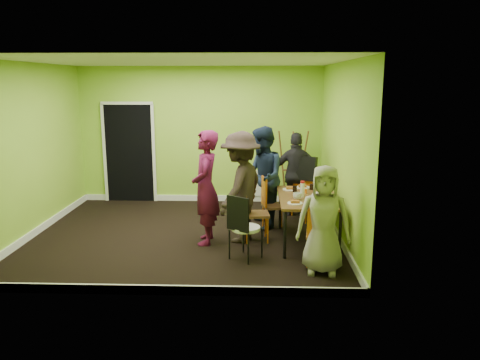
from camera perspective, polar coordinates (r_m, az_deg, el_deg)
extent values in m
plane|color=black|center=(7.88, -6.56, -6.61)|extent=(5.00, 5.00, 0.00)
cube|color=#8EC232|center=(9.77, -4.83, 5.46)|extent=(5.00, 0.04, 2.80)
cube|color=#8EC232|center=(5.38, -10.41, -0.06)|extent=(5.00, 0.04, 2.80)
cube|color=#8EC232|center=(8.31, -24.14, 3.31)|extent=(0.04, 4.50, 2.80)
cube|color=#8EC232|center=(7.59, 12.22, 3.35)|extent=(0.04, 4.50, 2.80)
cube|color=white|center=(7.48, -7.09, 14.17)|extent=(5.00, 4.50, 0.04)
cube|color=black|center=(10.07, -13.33, 3.20)|extent=(1.00, 0.05, 2.04)
cube|color=white|center=(9.83, 2.80, -0.38)|extent=(0.50, 0.04, 0.55)
cylinder|color=black|center=(6.74, 5.51, -6.66)|extent=(0.04, 0.04, 0.71)
cylinder|color=black|center=(6.83, 12.09, -6.62)|extent=(0.04, 0.04, 0.71)
cylinder|color=black|center=(8.06, 4.92, -3.52)|extent=(0.04, 0.04, 0.71)
cylinder|color=black|center=(8.14, 10.42, -3.53)|extent=(0.04, 0.04, 0.71)
cube|color=brown|center=(7.33, 8.29, -2.15)|extent=(0.90, 1.50, 0.04)
cylinder|color=orange|center=(8.12, 2.83, -4.40)|extent=(0.02, 0.02, 0.43)
cylinder|color=orange|center=(7.81, 3.30, -5.06)|extent=(0.02, 0.02, 0.43)
cylinder|color=orange|center=(8.19, 5.07, -4.29)|extent=(0.02, 0.02, 0.43)
cylinder|color=orange|center=(7.88, 5.63, -4.94)|extent=(0.02, 0.02, 0.43)
cube|color=brown|center=(7.94, 4.23, -3.18)|extent=(0.45, 0.45, 0.04)
cube|color=orange|center=(7.84, 2.96, -1.41)|extent=(0.09, 0.36, 0.48)
cylinder|color=orange|center=(7.64, 0.68, -5.43)|extent=(0.03, 0.03, 0.43)
cylinder|color=orange|center=(7.33, 0.87, -6.20)|extent=(0.03, 0.03, 0.43)
cylinder|color=orange|center=(7.67, 3.12, -5.38)|extent=(0.03, 0.03, 0.43)
cylinder|color=orange|center=(7.36, 3.42, -6.14)|extent=(0.03, 0.03, 0.43)
cube|color=brown|center=(7.43, 2.03, -4.19)|extent=(0.42, 0.42, 0.04)
cube|color=orange|center=(7.35, 0.63, -2.27)|extent=(0.06, 0.37, 0.48)
cylinder|color=orange|center=(8.78, 8.73, -3.02)|extent=(0.03, 0.03, 0.50)
cylinder|color=orange|center=(8.88, 6.37, -2.78)|extent=(0.03, 0.03, 0.50)
cylinder|color=orange|center=(8.42, 8.04, -3.64)|extent=(0.03, 0.03, 0.50)
cylinder|color=orange|center=(8.53, 5.58, -3.38)|extent=(0.03, 0.03, 0.50)
cube|color=brown|center=(8.59, 7.22, -1.58)|extent=(0.58, 0.58, 0.04)
cube|color=orange|center=(8.72, 7.68, 0.66)|extent=(0.41, 0.19, 0.56)
cylinder|color=orange|center=(6.49, 8.24, -8.80)|extent=(0.02, 0.02, 0.43)
cylinder|color=orange|center=(6.50, 11.12, -8.89)|extent=(0.02, 0.02, 0.43)
cylinder|color=orange|center=(6.79, 8.29, -7.84)|extent=(0.02, 0.02, 0.43)
cylinder|color=orange|center=(6.80, 11.04, -7.92)|extent=(0.02, 0.02, 0.43)
cube|color=brown|center=(6.57, 9.74, -6.60)|extent=(0.42, 0.42, 0.04)
cube|color=orange|center=(6.32, 9.83, -4.91)|extent=(0.36, 0.07, 0.48)
cylinder|color=black|center=(6.73, -1.30, -7.85)|extent=(0.03, 0.03, 0.44)
cylinder|color=black|center=(6.54, 1.01, -8.45)|extent=(0.03, 0.03, 0.44)
cylinder|color=black|center=(6.98, 0.42, -7.11)|extent=(0.03, 0.03, 0.44)
cylinder|color=black|center=(6.80, 2.68, -7.66)|extent=(0.03, 0.03, 0.44)
cylinder|color=white|center=(6.69, 0.71, -5.90)|extent=(0.41, 0.41, 0.05)
cube|color=black|center=(6.47, -0.27, -4.16)|extent=(0.32, 0.24, 0.49)
cylinder|color=brown|center=(9.62, 5.20, 1.53)|extent=(0.22, 0.36, 1.54)
cylinder|color=brown|center=(9.65, 7.55, 1.51)|extent=(0.22, 0.36, 1.54)
cylinder|color=brown|center=(9.41, 6.48, 1.27)|extent=(0.03, 0.35, 1.50)
cube|color=brown|center=(9.60, 6.39, 1.21)|extent=(0.41, 0.04, 0.04)
cylinder|color=white|center=(7.73, 6.11, -1.15)|extent=(0.24, 0.24, 0.01)
cylinder|color=white|center=(6.87, 6.71, -2.82)|extent=(0.22, 0.22, 0.01)
cylinder|color=white|center=(7.90, 7.63, -0.90)|extent=(0.25, 0.25, 0.01)
cylinder|color=white|center=(6.76, 9.45, -3.16)|extent=(0.24, 0.24, 0.01)
cylinder|color=white|center=(7.55, 9.95, -1.59)|extent=(0.21, 0.21, 0.01)
cylinder|color=white|center=(7.12, 10.75, -2.43)|extent=(0.23, 0.23, 0.01)
cylinder|color=white|center=(7.27, 7.62, -1.20)|extent=(0.07, 0.07, 0.22)
cylinder|color=#1A38C4|center=(7.07, 10.75, -1.73)|extent=(0.07, 0.07, 0.20)
cylinder|color=orange|center=(7.51, 8.03, -1.35)|extent=(0.03, 0.03, 0.07)
cylinder|color=black|center=(7.58, 6.70, -1.09)|extent=(0.07, 0.07, 0.10)
cylinder|color=black|center=(7.78, 8.71, -0.84)|extent=(0.07, 0.07, 0.09)
cylinder|color=black|center=(6.87, 9.95, -2.59)|extent=(0.07, 0.07, 0.09)
imported|color=white|center=(7.11, 7.01, -1.96)|extent=(0.13, 0.13, 0.10)
imported|color=white|center=(7.45, 9.75, -1.43)|extent=(0.10, 0.10, 0.10)
imported|color=#550E32|center=(7.24, -4.21, -0.93)|extent=(0.45, 0.66, 1.78)
imported|color=#162137|center=(8.01, 2.72, 0.27)|extent=(0.81, 0.96, 1.76)
imported|color=#2C201D|center=(7.32, 0.08, -0.88)|extent=(1.04, 1.29, 1.75)
imported|color=#232127|center=(8.84, 6.89, 0.69)|extent=(0.95, 0.45, 1.57)
imported|color=gray|center=(6.23, 10.16, -4.80)|extent=(0.76, 0.55, 1.45)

